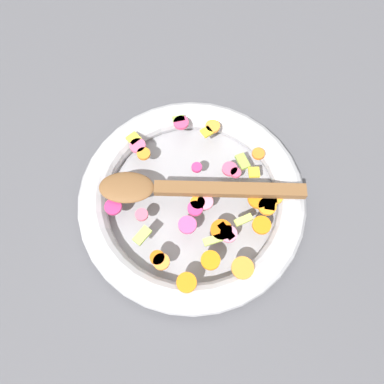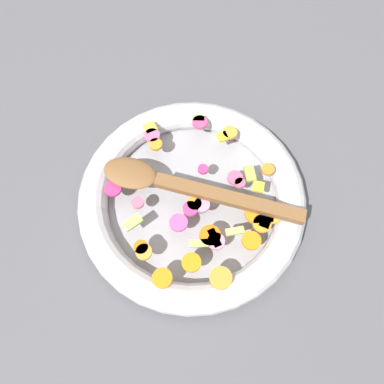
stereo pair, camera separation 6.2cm
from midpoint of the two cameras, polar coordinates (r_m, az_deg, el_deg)
name	(u,v)px [view 2 (the right image)]	position (r m, az deg, el deg)	size (l,w,h in m)	color
ground_plane	(192,203)	(0.66, 2.65, -2.04)	(4.00, 4.00, 0.00)	#4C4C51
skillet	(192,199)	(0.64, 2.73, -1.31)	(0.39, 0.39, 0.05)	gray
chopped_vegetables	(206,207)	(0.61, 5.12, -2.65)	(0.30, 0.29, 0.01)	orange
wooden_spoon	(180,186)	(0.61, 1.11, 0.62)	(0.15, 0.33, 0.01)	brown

